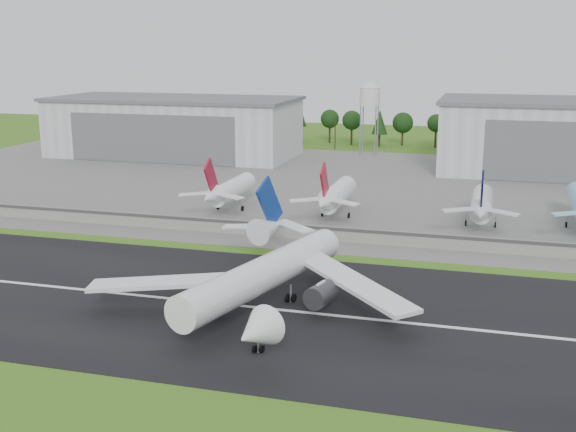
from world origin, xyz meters
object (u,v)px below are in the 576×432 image
(main_airliner, at_px, (264,282))
(parked_jet_navy, at_px, (482,205))
(parked_jet_red_a, at_px, (228,190))
(parked_jet_red_b, at_px, (335,196))

(main_airliner, height_order, parked_jet_navy, main_airliner)
(main_airliner, bearing_deg, parked_jet_red_a, -49.74)
(parked_jet_red_a, bearing_deg, parked_jet_navy, 0.00)
(parked_jet_navy, bearing_deg, parked_jet_red_a, -180.00)
(parked_jet_red_a, distance_m, parked_jet_navy, 65.27)
(main_airliner, relative_size, parked_jet_red_b, 1.87)
(main_airliner, relative_size, parked_jet_navy, 1.87)
(main_airliner, xyz_separation_m, parked_jet_navy, (33.82, 66.94, 1.01))
(parked_jet_red_a, bearing_deg, parked_jet_red_b, 0.06)
(main_airliner, height_order, parked_jet_red_a, main_airliner)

